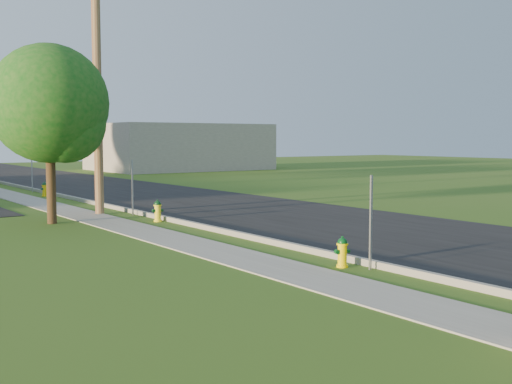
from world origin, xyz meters
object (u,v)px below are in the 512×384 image
(hydrant_near, at_px, (342,252))
(hydrant_mid, at_px, (158,211))
(tree_verge, at_px, (53,108))
(utility_pole_mid, at_px, (97,77))
(hydrant_far, at_px, (45,189))

(hydrant_near, relative_size, hydrant_mid, 0.92)
(hydrant_near, bearing_deg, tree_verge, 104.35)
(hydrant_near, bearing_deg, utility_pole_mid, 92.62)
(tree_verge, xyz_separation_m, hydrant_mid, (2.92, -1.50, -3.36))
(utility_pole_mid, bearing_deg, tree_verge, -142.65)
(tree_verge, height_order, hydrant_far, tree_verge)
(hydrant_far, bearing_deg, utility_pole_mid, -94.01)
(tree_verge, bearing_deg, hydrant_near, -75.65)
(hydrant_mid, xyz_separation_m, hydrant_far, (-0.18, 11.49, -0.01))
(tree_verge, bearing_deg, hydrant_far, 74.66)
(hydrant_near, height_order, hydrant_far, hydrant_far)
(utility_pole_mid, relative_size, hydrant_near, 14.53)
(hydrant_mid, distance_m, hydrant_far, 11.49)
(hydrant_far, bearing_deg, hydrant_mid, -89.12)
(tree_verge, xyz_separation_m, hydrant_far, (2.74, 9.98, -3.37))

